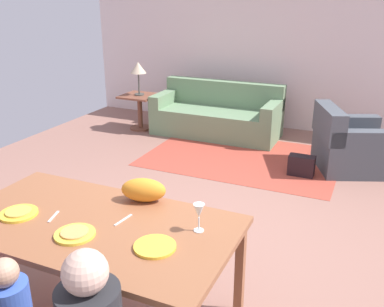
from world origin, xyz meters
The scene contains 18 objects.
ground_plane centered at (0.00, 0.48, -0.01)m, with size 7.45×6.16×0.02m, color #8F6356.
back_wall centered at (0.00, 3.61, 1.35)m, with size 7.45×0.10×2.70m, color silver.
dining_table centered at (-0.28, -1.49, 0.69)m, with size 1.86×1.00×0.76m.
plate_near_man centered at (-0.80, -1.61, 0.77)m, with size 0.25×0.25×0.02m, color yellow.
pizza_near_man centered at (-0.80, -1.61, 0.78)m, with size 0.17×0.17×0.01m, color gold.
plate_near_child centered at (-0.28, -1.67, 0.77)m, with size 0.25×0.25×0.02m, color yellow.
pizza_near_child centered at (-0.28, -1.67, 0.78)m, with size 0.17×0.17×0.01m, color #E29A52.
plate_near_woman centered at (0.23, -1.59, 0.77)m, with size 0.25×0.25×0.02m, color yellow.
wine_glass centered at (0.39, -1.31, 0.89)m, with size 0.07×0.07×0.19m.
fork centered at (-0.56, -1.54, 0.76)m, with size 0.02×0.15×0.01m, color silver.
knife centered at (-0.12, -1.39, 0.76)m, with size 0.01×0.17×0.01m, color silver.
cat centered at (-0.13, -1.09, 0.84)m, with size 0.32×0.16×0.17m, color orange.
area_rug centered at (-0.33, 1.92, 0.00)m, with size 2.60×1.80×0.01m, color #A74032.
couch centered at (-1.03, 2.78, 0.30)m, with size 2.00×0.86×0.82m.
armchair centered at (1.03, 2.10, 0.32)m, with size 1.12×1.11×0.82m.
side_table centered at (-2.32, 2.52, 0.38)m, with size 0.56×0.56×0.58m.
table_lamp centered at (-2.32, 2.52, 1.01)m, with size 0.26×0.26×0.54m.
handbag centered at (0.53, 1.62, 0.13)m, with size 0.32×0.16×0.26m, color black.
Camera 1 is at (1.30, -3.46, 2.15)m, focal length 40.01 mm.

